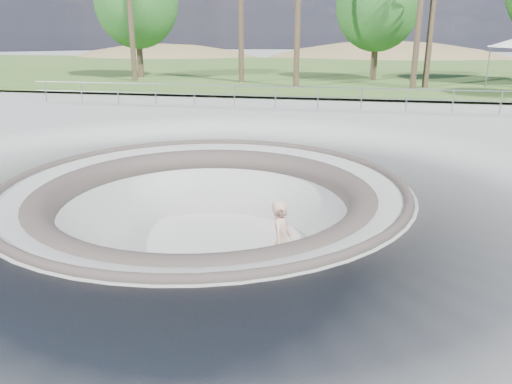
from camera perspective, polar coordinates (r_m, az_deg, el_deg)
ground at (r=12.69m, az=-5.95°, el=0.78°), size 180.00×180.00×0.00m
skate_bowl at (r=13.35m, az=-5.69°, el=-6.73°), size 14.00×14.00×4.10m
grass_strip at (r=45.86m, az=6.47°, el=13.66°), size 180.00×36.00×0.12m
distant_hills at (r=69.60m, az=10.94°, el=8.97°), size 103.20×45.00×28.60m
safety_railing at (r=24.05m, az=2.24°, el=10.83°), size 25.00×0.06×1.03m
skateboard at (r=11.80m, az=2.85°, el=-10.22°), size 0.79×0.39×0.08m
skater at (r=11.36m, az=2.93°, el=-5.79°), size 0.58×0.78×1.96m
bushy_tree_left at (r=39.42m, az=-13.54°, el=20.39°), size 6.06×5.51×8.74m
bushy_tree_mid at (r=37.36m, az=13.78°, el=20.04°), size 5.71×5.19×8.23m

